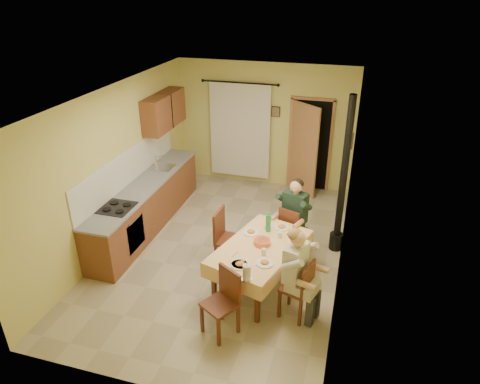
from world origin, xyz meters
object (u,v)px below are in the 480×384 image
(chair_left, at_px, (230,250))
(dining_table, at_px, (260,266))
(chair_near, at_px, (221,315))
(stove_flue, at_px, (341,198))
(man_right, at_px, (298,265))
(chair_right, at_px, (296,299))
(man_far, at_px, (294,209))
(chair_far, at_px, (292,239))

(chair_left, bearing_deg, dining_table, 58.71)
(chair_near, relative_size, chair_left, 0.95)
(dining_table, xyz_separation_m, stove_flue, (1.07, 1.41, 0.64))
(dining_table, relative_size, man_right, 1.37)
(chair_right, relative_size, man_right, 0.67)
(dining_table, distance_m, chair_right, 0.82)
(chair_right, height_order, man_far, man_far)
(chair_near, bearing_deg, man_far, -74.71)
(dining_table, relative_size, chair_far, 2.03)
(man_right, bearing_deg, chair_far, 28.55)
(dining_table, height_order, chair_near, chair_near)
(dining_table, relative_size, man_far, 1.37)
(stove_flue, bearing_deg, chair_near, -118.29)
(dining_table, height_order, chair_far, chair_far)
(chair_left, xyz_separation_m, stove_flue, (1.69, 0.99, 0.73))
(dining_table, distance_m, chair_far, 1.09)
(chair_far, height_order, man_far, man_far)
(dining_table, xyz_separation_m, chair_right, (0.65, -0.50, -0.09))
(chair_far, distance_m, chair_left, 1.12)
(chair_left, bearing_deg, man_right, 57.08)
(dining_table, bearing_deg, chair_right, -20.85)
(dining_table, relative_size, chair_left, 1.87)
(man_far, relative_size, man_right, 1.00)
(stove_flue, bearing_deg, man_far, -153.91)
(stove_flue, bearing_deg, chair_left, -149.71)
(man_far, bearing_deg, stove_flue, 46.45)
(dining_table, relative_size, chair_near, 1.96)
(chair_near, relative_size, man_far, 0.70)
(dining_table, relative_size, chair_right, 2.03)
(dining_table, xyz_separation_m, chair_near, (-0.28, -1.09, -0.09))
(chair_right, bearing_deg, chair_far, 28.96)
(chair_right, bearing_deg, man_right, 90.00)
(chair_right, relative_size, chair_left, 0.92)
(chair_left, bearing_deg, chair_right, 57.23)
(chair_near, bearing_deg, chair_left, -46.25)
(man_right, relative_size, stove_flue, 0.50)
(dining_table, height_order, chair_right, chair_right)
(dining_table, bearing_deg, stove_flue, 69.30)
(chair_right, relative_size, man_far, 0.67)
(chair_left, xyz_separation_m, man_right, (1.25, -0.92, 0.59))
(dining_table, distance_m, man_far, 1.21)
(dining_table, bearing_deg, man_far, 88.96)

